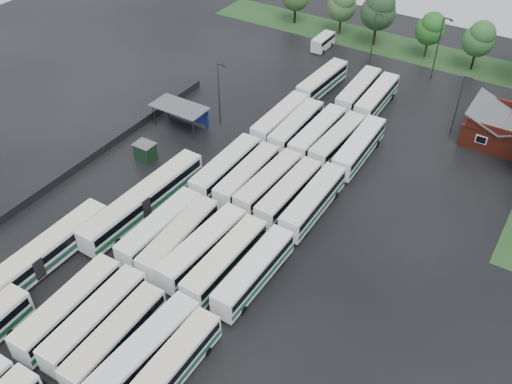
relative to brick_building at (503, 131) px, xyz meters
The scene contains 42 objects.
ground 49.08m from the brick_building, 119.30° to the right, with size 160.00×160.00×0.00m, color black.
brick_building is the anchor object (origin of this frame).
wash_shed 46.14m from the brick_building, 153.27° to the right, with size 8.20×4.20×3.58m.
utility_hut 50.26m from the brick_building, 143.11° to the right, with size 2.70×2.20×2.62m.
grass_strip_north 31.19m from the brick_building, 134.96° to the left, with size 80.00×10.00×0.01m, color #1E3F19.
west_fence 57.83m from the brick_building, 143.04° to the right, with size 0.10×50.00×1.20m, color #2D2D30.
bus_r1c0 62.10m from the brick_building, 117.27° to the right, with size 3.04×12.70×3.51m.
bus_r1c1 60.38m from the brick_building, 114.71° to the right, with size 2.93×12.49×3.46m.
bus_r1c2 59.65m from the brick_building, 111.83° to the right, with size 2.80×12.11×3.36m.
bus_r1c3 58.19m from the brick_building, 108.81° to the right, with size 3.30×12.82×3.54m.
bus_r1c4 57.42m from the brick_building, 105.88° to the right, with size 2.65×12.27×3.41m.
bus_r2c0 50.15m from the brick_building, 124.28° to the right, with size 2.69×12.31×3.42m.
bus_r2c1 48.74m from the brick_building, 121.37° to the right, with size 3.15×12.44×3.44m.
bus_r2c2 47.00m from the brick_building, 118.17° to the right, with size 3.31×12.84×3.54m.
bus_r2c3 45.84m from the brick_building, 114.47° to the right, with size 2.80×12.63×3.51m.
bus_r2c4 44.25m from the brick_building, 110.59° to the right, with size 2.74×12.33×3.43m.
bus_r3c0 39.84m from the brick_building, 135.30° to the right, with size 2.72×12.61×3.51m.
bus_r3c1 37.53m from the brick_building, 131.98° to the right, with size 2.70×12.10×3.36m.
bus_r3c2 35.40m from the brick_building, 128.52° to the right, with size 2.99×12.13×3.35m.
bus_r3c3 33.80m from the brick_building, 124.05° to the right, with size 2.80×12.19×3.38m.
bus_r3c4 32.03m from the brick_building, 119.17° to the right, with size 2.82×12.67×3.52m.
bus_r4c0 31.56m from the brick_building, 153.59° to the right, with size 2.72×12.52×3.48m.
bus_r4c1 29.26m from the brick_building, 150.14° to the right, with size 2.83×12.28×3.41m.
bus_r4c2 26.35m from the brick_building, 146.29° to the right, with size 2.78×12.56×3.49m.
bus_r4c3 23.81m from the brick_building, 142.33° to the right, with size 3.04×12.21×3.37m.
bus_r4c4 21.33m from the brick_building, 137.09° to the right, with size 3.01×12.68×3.51m.
bus_r5c0 28.33m from the brick_building, behind, with size 3.20×12.36×3.41m.
bus_r5c2 22.05m from the brick_building, behind, with size 3.08×12.59×3.48m.
bus_r5c3 18.81m from the brick_building, behind, with size 2.93×12.43×3.44m.
artic_bus_west_b 50.87m from the brick_building, 130.50° to the right, with size 3.37×19.20×3.55m.
artic_bus_west_c 63.60m from the brick_building, 124.70° to the right, with size 2.86×18.70×3.47m.
minibus 38.14m from the brick_building, 158.51° to the left, with size 2.19×5.72×2.49m.
tree_north_1 41.85m from the brick_building, 148.78° to the left, with size 5.52×5.52×9.14m.
tree_north_2 35.03m from the brick_building, 143.77° to the left, with size 6.39×6.39×10.59m.
tree_north_3 27.79m from the brick_building, 131.32° to the left, with size 5.12×5.12×8.48m.
tree_north_4 22.85m from the brick_building, 115.50° to the left, with size 5.37×5.37×8.90m.
lamp_post_ne 7.60m from the brick_building, 167.13° to the right, with size 1.44×0.28×9.35m.
lamp_post_nw 40.71m from the brick_building, 154.84° to the right, with size 1.54×0.30×9.98m.
lamp_post_back_w 28.74m from the brick_building, 153.27° to the left, with size 1.43×0.28×9.27m.
lamp_post_back_e 20.14m from the brick_building, 137.44° to the left, with size 1.66×0.32×10.76m.
puddle_2 49.94m from the brick_building, 130.11° to the right, with size 8.01×8.01×0.01m, color black.
puddle_3 48.99m from the brick_building, 109.35° to the right, with size 2.92×2.92×0.01m, color black.
Camera 1 is at (30.38, -33.31, 46.22)m, focal length 40.00 mm.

